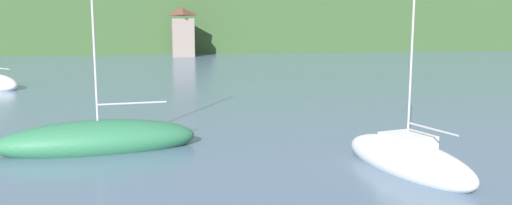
% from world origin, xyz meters
% --- Properties ---
extents(wooded_hillside, '(352.00, 73.91, 27.31)m').
position_xyz_m(wooded_hillside, '(-7.91, 157.32, 6.29)').
color(wooded_hillside, '#38562D').
rests_on(wooded_hillside, ground_plane).
extents(shore_building_westcentral, '(3.66, 5.78, 7.88)m').
position_xyz_m(shore_building_westcentral, '(0.00, 110.47, 3.82)').
color(shore_building_westcentral, gray).
rests_on(shore_building_westcentral, ground_plane).
extents(sailboat_mid_0, '(8.52, 3.48, 10.20)m').
position_xyz_m(sailboat_mid_0, '(-6.45, 47.73, 0.41)').
color(sailboat_mid_0, '#2D754C').
rests_on(sailboat_mid_0, ground_plane).
extents(sailboat_mid_9, '(3.44, 6.76, 9.50)m').
position_xyz_m(sailboat_mid_9, '(5.10, 42.43, 0.41)').
color(sailboat_mid_9, white).
rests_on(sailboat_mid_9, ground_plane).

